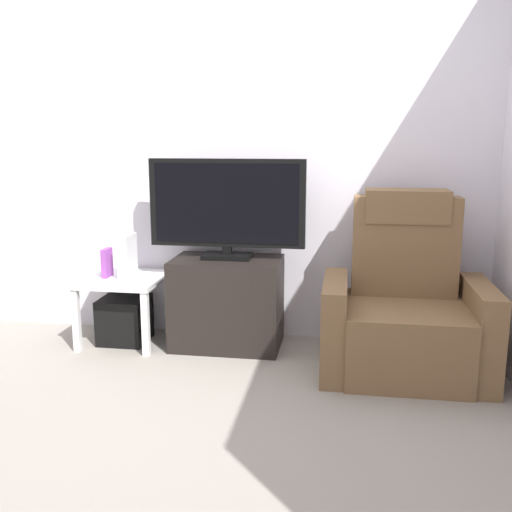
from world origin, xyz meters
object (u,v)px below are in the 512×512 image
at_px(television, 227,206).
at_px(recliner_armchair, 405,310).
at_px(subwoofer_box, 125,319).
at_px(tv_stand, 227,302).
at_px(side_table, 123,287).
at_px(book_upright, 107,263).
at_px(game_console, 127,256).

bearing_deg(television, recliner_armchair, -12.05).
distance_m(recliner_armchair, subwoofer_box, 1.89).
xyz_separation_m(tv_stand, side_table, (-0.72, -0.03, 0.09)).
bearing_deg(subwoofer_box, recliner_armchair, -6.03).
distance_m(tv_stand, recliner_armchair, 1.17).
bearing_deg(tv_stand, subwoofer_box, -177.76).
xyz_separation_m(tv_stand, television, (0.00, 0.02, 0.65)).
height_order(television, subwoofer_box, television).
bearing_deg(tv_stand, book_upright, -176.64).
bearing_deg(television, tv_stand, -90.00).
xyz_separation_m(side_table, book_upright, (-0.10, -0.02, 0.17)).
height_order(tv_stand, recliner_armchair, recliner_armchair).
height_order(television, recliner_armchair, television).
relative_size(television, book_upright, 5.27).
bearing_deg(tv_stand, recliner_armchair, -11.14).
relative_size(television, game_console, 3.56).
bearing_deg(book_upright, subwoofer_box, 11.31).
relative_size(subwoofer_box, book_upright, 1.59).
distance_m(recliner_armchair, book_upright, 1.98).
xyz_separation_m(television, subwoofer_box, (-0.72, -0.05, -0.80)).
relative_size(television, subwoofer_box, 3.31).
bearing_deg(side_table, tv_stand, 2.24).
bearing_deg(side_table, recliner_armchair, -6.03).
relative_size(tv_stand, side_table, 1.34).
bearing_deg(recliner_armchair, tv_stand, 163.21).
height_order(television, book_upright, television).
bearing_deg(television, book_upright, -175.34).
bearing_deg(book_upright, tv_stand, 3.36).
height_order(side_table, game_console, game_console).
height_order(side_table, book_upright, book_upright).
bearing_deg(game_console, television, 3.09).
height_order(tv_stand, side_table, tv_stand).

